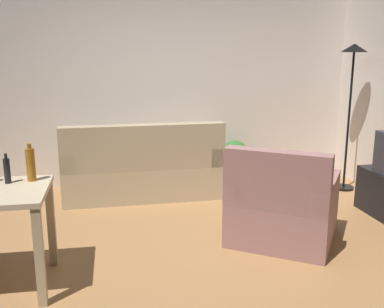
{
  "coord_description": "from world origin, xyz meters",
  "views": [
    {
      "loc": [
        -0.72,
        -3.65,
        1.74
      ],
      "look_at": [
        0.1,
        0.5,
        0.75
      ],
      "focal_mm": 41.89,
      "sensor_mm": 36.0,
      "label": 1
    }
  ],
  "objects_px": {
    "couch": "(143,171)",
    "torchiere_lamp": "(352,77)",
    "armchair": "(282,208)",
    "bottle_amber": "(31,164)",
    "potted_plant": "(235,158)",
    "bottle_dark": "(7,170)"
  },
  "relations": [
    {
      "from": "couch",
      "to": "torchiere_lamp",
      "type": "height_order",
      "value": "torchiere_lamp"
    },
    {
      "from": "torchiere_lamp",
      "to": "armchair",
      "type": "xyz_separation_m",
      "value": [
        -1.41,
        -1.37,
        -1.09
      ]
    },
    {
      "from": "couch",
      "to": "bottle_amber",
      "type": "relative_size",
      "value": 6.38
    },
    {
      "from": "couch",
      "to": "armchair",
      "type": "xyz_separation_m",
      "value": [
        1.13,
        -1.6,
        0.01
      ]
    },
    {
      "from": "couch",
      "to": "bottle_amber",
      "type": "height_order",
      "value": "bottle_amber"
    },
    {
      "from": "potted_plant",
      "to": "couch",
      "type": "bearing_deg",
      "value": -165.95
    },
    {
      "from": "bottle_dark",
      "to": "bottle_amber",
      "type": "relative_size",
      "value": 0.79
    },
    {
      "from": "couch",
      "to": "armchair",
      "type": "bearing_deg",
      "value": 125.39
    },
    {
      "from": "couch",
      "to": "bottle_dark",
      "type": "distance_m",
      "value": 2.22
    },
    {
      "from": "couch",
      "to": "bottle_amber",
      "type": "xyz_separation_m",
      "value": [
        -0.99,
        -1.78,
        0.58
      ]
    },
    {
      "from": "armchair",
      "to": "potted_plant",
      "type": "bearing_deg",
      "value": -58.78
    },
    {
      "from": "armchair",
      "to": "bottle_amber",
      "type": "relative_size",
      "value": 4.17
    },
    {
      "from": "couch",
      "to": "torchiere_lamp",
      "type": "distance_m",
      "value": 2.78
    },
    {
      "from": "bottle_dark",
      "to": "bottle_amber",
      "type": "distance_m",
      "value": 0.17
    },
    {
      "from": "armchair",
      "to": "bottle_dark",
      "type": "relative_size",
      "value": 5.31
    },
    {
      "from": "armchair",
      "to": "bottle_dark",
      "type": "height_order",
      "value": "bottle_dark"
    },
    {
      "from": "armchair",
      "to": "bottle_dark",
      "type": "bearing_deg",
      "value": 39.94
    },
    {
      "from": "couch",
      "to": "bottle_dark",
      "type": "height_order",
      "value": "bottle_dark"
    },
    {
      "from": "torchiere_lamp",
      "to": "armchair",
      "type": "height_order",
      "value": "torchiere_lamp"
    },
    {
      "from": "torchiere_lamp",
      "to": "bottle_amber",
      "type": "bearing_deg",
      "value": -156.38
    },
    {
      "from": "couch",
      "to": "potted_plant",
      "type": "height_order",
      "value": "couch"
    },
    {
      "from": "bottle_amber",
      "to": "torchiere_lamp",
      "type": "bearing_deg",
      "value": 23.62
    }
  ]
}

